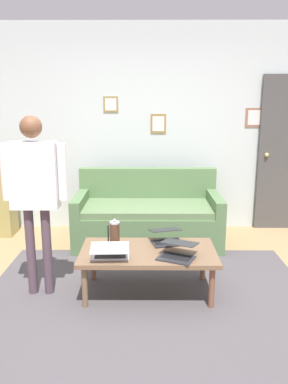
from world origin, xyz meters
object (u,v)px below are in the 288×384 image
couch (148,218)px  person_standing (35,184)px  french_press (115,234)px  coffee_table (148,255)px  laptop_center (166,238)px  laptop_left (110,253)px  laptop_right (177,253)px

couch → person_standing: (0.98, 1.32, 0.72)m
french_press → person_standing: person_standing is taller
coffee_table → person_standing: size_ratio=0.76×
laptop_center → french_press: 0.50m
coffee_table → laptop_left: laptop_left is taller
laptop_center → laptop_right: size_ratio=0.87×
french_press → laptop_center: bearing=-168.0°
laptop_right → coffee_table: bearing=-32.3°
laptop_right → laptop_left: bearing=1.1°
laptop_center → french_press: french_press is taller
couch → laptop_center: (-0.17, 1.11, 0.15)m
french_press → couch: bearing=-104.1°
couch → laptop_left: couch is taller
couch → coffee_table: 1.32m
couch → laptop_right: (-0.25, 1.47, 0.15)m
couch → person_standing: 1.80m
laptop_center → person_standing: (1.15, 0.21, 0.57)m
coffee_table → laptop_center: 0.28m
laptop_center → french_press: bearing=12.0°
couch → french_press: couch is taller
laptop_center → french_press: (0.48, 0.10, 0.08)m
french_press → person_standing: (0.67, 0.11, 0.49)m
laptop_left → person_standing: (0.65, -0.16, 0.57)m
laptop_left → person_standing: person_standing is taller
coffee_table → person_standing: bearing=0.7°
coffee_table → laptop_right: 0.31m
coffee_table → laptop_center: laptop_center is taller
couch → french_press: 1.27m
laptop_left → french_press: size_ratio=1.25×
laptop_center → person_standing: 1.30m
couch → french_press: bearing=75.9°
couch → laptop_center: size_ratio=5.04×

